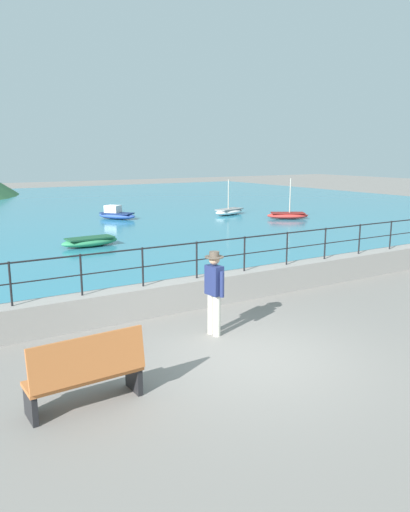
% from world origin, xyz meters
% --- Properties ---
extents(ground_plane, '(120.00, 120.00, 0.00)m').
position_xyz_m(ground_plane, '(0.00, 0.00, 0.00)').
color(ground_plane, slate).
extents(promenade_wall, '(20.00, 0.56, 0.70)m').
position_xyz_m(promenade_wall, '(0.00, 3.20, 0.35)').
color(promenade_wall, gray).
rests_on(promenade_wall, ground).
extents(railing, '(18.44, 0.04, 0.90)m').
position_xyz_m(railing, '(-0.00, 3.20, 1.31)').
color(railing, black).
rests_on(railing, promenade_wall).
extents(lake_water, '(64.00, 44.32, 0.06)m').
position_xyz_m(lake_water, '(0.00, 25.84, 0.03)').
color(lake_water, teal).
rests_on(lake_water, ground).
extents(bench_main, '(1.72, 0.62, 1.13)m').
position_xyz_m(bench_main, '(-3.14, -0.19, 0.56)').
color(bench_main, '#B76633').
rests_on(bench_main, ground).
extents(person_walking, '(0.38, 0.57, 1.75)m').
position_xyz_m(person_walking, '(0.02, 1.33, 0.98)').
color(person_walking, beige).
rests_on(person_walking, ground).
extents(boat_0, '(2.36, 1.05, 0.36)m').
position_xyz_m(boat_0, '(0.93, 11.92, 0.26)').
color(boat_0, '#338C59').
rests_on(boat_0, lake_water).
extents(boat_2, '(2.46, 1.54, 2.09)m').
position_xyz_m(boat_2, '(11.40, 17.53, 0.26)').
color(boat_2, white).
rests_on(boat_2, lake_water).
extents(boat_4, '(2.07, 2.40, 0.76)m').
position_xyz_m(boat_4, '(4.88, 19.23, 0.33)').
color(boat_4, '#2D4C9E').
rests_on(boat_4, lake_water).
extents(boat_5, '(2.44, 1.94, 2.26)m').
position_xyz_m(boat_5, '(13.15, 14.25, 0.26)').
color(boat_5, red).
rests_on(boat_5, lake_water).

